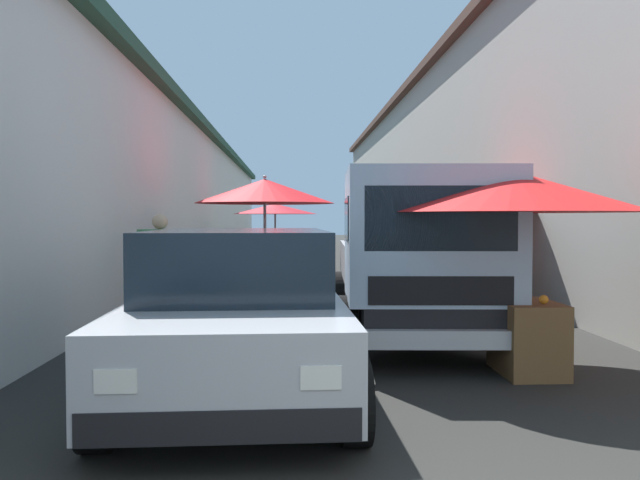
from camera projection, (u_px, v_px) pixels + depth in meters
ground at (322, 285)px, 14.59m from camera, size 90.00×90.00×0.00m
building_left_whitewash at (57, 194)px, 16.45m from camera, size 49.80×7.50×4.38m
building_right_concrete at (571, 161)px, 17.04m from camera, size 49.80×7.50×6.19m
fruit_stall_near_right at (276, 218)px, 18.96m from camera, size 2.52×2.52×2.08m
fruit_stall_far_right at (263, 201)px, 11.94m from camera, size 2.65×2.65×2.38m
fruit_stall_mid_lane at (516, 208)px, 6.31m from camera, size 2.54×2.54×2.11m
fruit_stall_far_left at (462, 211)px, 10.95m from camera, size 2.60×2.60×2.17m
hatchback_car at (239, 310)px, 5.58m from camera, size 3.95×2.00×1.45m
delivery_truck at (419, 262)px, 7.48m from camera, size 5.00×2.17×2.08m
vendor_by_crates at (160, 262)px, 8.98m from camera, size 0.23×0.65×1.62m
parked_scooter at (263, 266)px, 14.60m from camera, size 1.69×0.32×1.14m
plastic_stool at (293, 269)px, 15.17m from camera, size 0.30×0.30×0.43m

